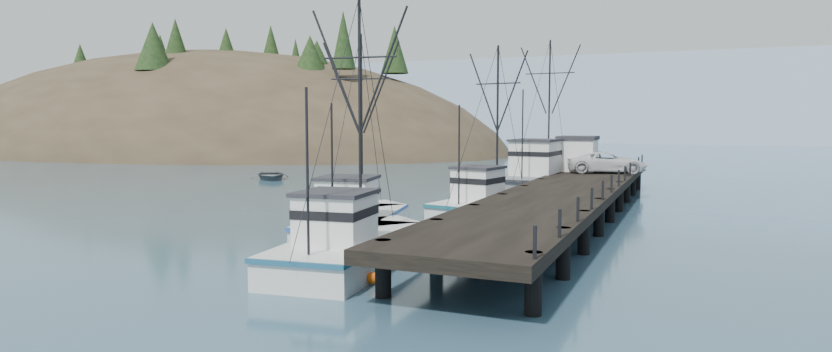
{
  "coord_description": "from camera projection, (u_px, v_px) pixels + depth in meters",
  "views": [
    {
      "loc": [
        21.05,
        -23.61,
        6.07
      ],
      "look_at": [
        4.75,
        14.33,
        2.5
      ],
      "focal_mm": 28.0,
      "sensor_mm": 36.0,
      "label": 1
    }
  ],
  "objects": [
    {
      "name": "pier",
      "position": [
        566.0,
        192.0,
        39.41
      ],
      "size": [
        6.0,
        44.0,
        2.0
      ],
      "color": "black",
      "rests_on": "ground"
    },
    {
      "name": "trawler_mid",
      "position": [
        357.0,
        221.0,
        33.66
      ],
      "size": [
        5.49,
        11.04,
        10.91
      ],
      "color": "silver",
      "rests_on": "ground"
    },
    {
      "name": "pier_shed",
      "position": [
        578.0,
        153.0,
        51.82
      ],
      "size": [
        3.0,
        3.2,
        2.8
      ],
      "color": "silver",
      "rests_on": "pier"
    },
    {
      "name": "pickup_truck",
      "position": [
        607.0,
        162.0,
        49.94
      ],
      "size": [
        6.47,
        4.33,
        1.65
      ],
      "primitive_type": "imported",
      "rotation": [
        0.0,
        0.0,
        1.86
      ],
      "color": "silver",
      "rests_on": "pier"
    },
    {
      "name": "moored_sailboats",
      "position": [
        302.0,
        158.0,
        98.61
      ],
      "size": [
        17.1,
        14.21,
        6.35
      ],
      "color": "silver",
      "rests_on": "ground"
    },
    {
      "name": "distant_ridge_far",
      "position": [
        495.0,
        138.0,
        215.49
      ],
      "size": [
        180.0,
        25.0,
        18.0
      ],
      "primitive_type": "cube",
      "color": "silver",
      "rests_on": "ground"
    },
    {
      "name": "work_vessel",
      "position": [
        543.0,
        181.0,
        51.99
      ],
      "size": [
        5.44,
        15.39,
        12.88
      ],
      "color": "slate",
      "rests_on": "ground"
    },
    {
      "name": "trawler_far",
      "position": [
        489.0,
        204.0,
        40.4
      ],
      "size": [
        5.12,
        10.82,
        11.07
      ],
      "color": "silver",
      "rests_on": "ground"
    },
    {
      "name": "headland",
      "position": [
        182.0,
        172.0,
        132.23
      ],
      "size": [
        134.8,
        78.0,
        51.0
      ],
      "color": "#382D1E",
      "rests_on": "ground"
    },
    {
      "name": "distant_ridge",
      "position": [
        651.0,
        142.0,
        182.11
      ],
      "size": [
        360.0,
        40.0,
        26.0
      ],
      "primitive_type": "cube",
      "color": "#9EB2C6",
      "rests_on": "ground"
    },
    {
      "name": "motorboat",
      "position": [
        271.0,
        179.0,
        66.53
      ],
      "size": [
        6.62,
        6.84,
        1.16
      ],
      "primitive_type": "imported",
      "rotation": [
        0.0,
        0.0,
        0.69
      ],
      "color": "#505659",
      "rests_on": "ground"
    },
    {
      "name": "trawler_near",
      "position": [
        352.0,
        246.0,
        27.11
      ],
      "size": [
        4.8,
        11.5,
        11.56
      ],
      "color": "silver",
      "rests_on": "ground"
    },
    {
      "name": "ground",
      "position": [
        203.0,
        250.0,
        30.41
      ],
      "size": [
        400.0,
        400.0,
        0.0
      ],
      "primitive_type": "plane",
      "color": "#2D4F65",
      "rests_on": "ground"
    }
  ]
}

